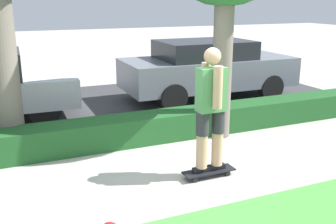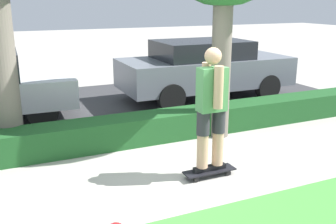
# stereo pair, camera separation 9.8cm
# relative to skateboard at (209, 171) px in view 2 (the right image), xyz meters

# --- Properties ---
(ground_plane) EXTENTS (60.00, 60.00, 0.00)m
(ground_plane) POSITION_rel_skateboard_xyz_m (-0.52, 0.19, -0.08)
(ground_plane) COLOR #ADA89E
(street_asphalt) EXTENTS (12.67, 5.00, 0.01)m
(street_asphalt) POSITION_rel_skateboard_xyz_m (-0.52, 4.39, -0.07)
(street_asphalt) COLOR #38383A
(street_asphalt) RESTS_ON ground_plane
(hedge_row) EXTENTS (12.67, 0.60, 0.49)m
(hedge_row) POSITION_rel_skateboard_xyz_m (-0.52, 1.79, 0.17)
(hedge_row) COLOR #1E5123
(hedge_row) RESTS_ON ground_plane
(skateboard) EXTENTS (0.78, 0.24, 0.10)m
(skateboard) POSITION_rel_skateboard_xyz_m (0.00, 0.00, 0.00)
(skateboard) COLOR black
(skateboard) RESTS_ON ground_plane
(skater_person) EXTENTS (0.51, 0.46, 1.78)m
(skater_person) POSITION_rel_skateboard_xyz_m (0.00, 0.00, 0.97)
(skater_person) COLOR black
(skater_person) RESTS_ON skateboard
(parked_car_middle) EXTENTS (4.43, 1.92, 1.50)m
(parked_car_middle) POSITION_rel_skateboard_xyz_m (2.29, 4.23, 0.72)
(parked_car_middle) COLOR slate
(parked_car_middle) RESTS_ON ground_plane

